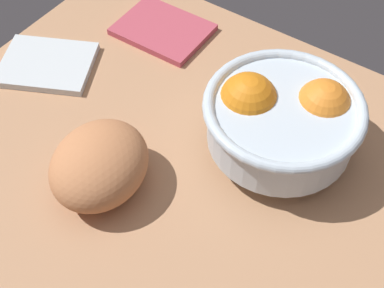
% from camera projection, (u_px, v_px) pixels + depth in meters
% --- Properties ---
extents(ground_plane, '(0.80, 0.62, 0.03)m').
position_uv_depth(ground_plane, '(192.00, 159.00, 0.78)').
color(ground_plane, tan).
extents(fruit_bowl, '(0.22, 0.22, 0.12)m').
position_uv_depth(fruit_bowl, '(282.00, 117.00, 0.73)').
color(fruit_bowl, silver).
rests_on(fruit_bowl, ground).
extents(bread_loaf, '(0.14, 0.16, 0.09)m').
position_uv_depth(bread_loaf, '(99.00, 165.00, 0.70)').
color(bread_loaf, '#C27A4D').
rests_on(bread_loaf, ground).
extents(napkin_folded, '(0.16, 0.12, 0.01)m').
position_uv_depth(napkin_folded, '(163.00, 30.00, 0.93)').
color(napkin_folded, '#B54555').
rests_on(napkin_folded, ground).
extents(napkin_spare, '(0.18, 0.17, 0.01)m').
position_uv_depth(napkin_spare, '(47.00, 64.00, 0.88)').
color(napkin_spare, silver).
rests_on(napkin_spare, ground).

